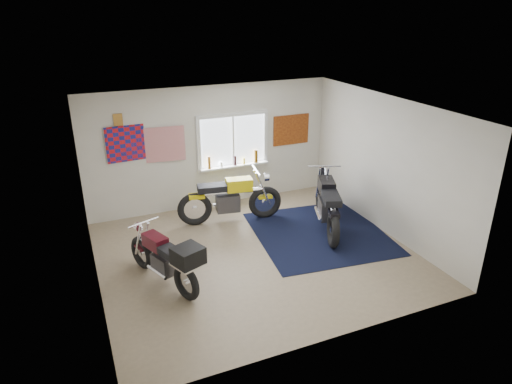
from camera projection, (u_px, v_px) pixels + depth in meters
name	position (u px, v px, depth m)	size (l,w,h in m)	color
ground	(256.00, 254.00, 8.38)	(5.50, 5.50, 0.00)	#9E896B
room_shell	(256.00, 171.00, 7.75)	(5.50, 5.50, 5.50)	white
navy_rug	(320.00, 233.00, 9.15)	(2.50, 2.60, 0.01)	black
window_assembly	(233.00, 144.00, 10.14)	(1.66, 0.17, 1.26)	white
oil_bottles	(238.00, 159.00, 10.24)	(1.20, 0.09, 0.30)	#925815
flag_display	(118.00, 120.00, 8.98)	(1.60, 0.10, 1.17)	red
triumph_poster	(291.00, 130.00, 10.60)	(0.90, 0.03, 0.70)	#A54C14
yellow_triumph	(230.00, 200.00, 9.49)	(2.21, 0.68, 1.11)	black
black_chrome_bike	(327.00, 205.00, 9.19)	(1.04, 2.15, 1.16)	black
maroon_tourer	(167.00, 259.00, 7.27)	(0.97, 1.83, 0.95)	black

